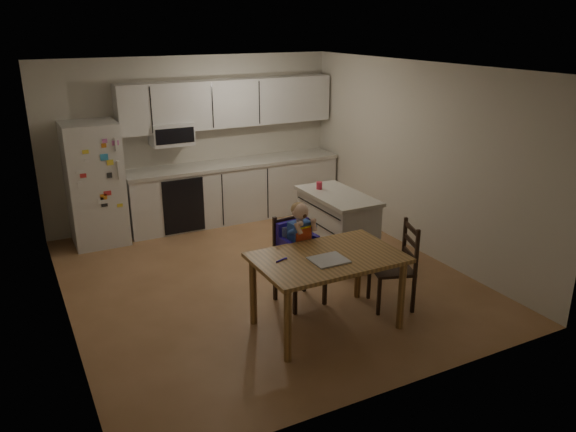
# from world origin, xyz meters

# --- Properties ---
(room) EXTENTS (4.52, 5.01, 2.51)m
(room) POSITION_xyz_m (0.00, 0.48, 1.25)
(room) COLOR #92633B
(room) RESTS_ON ground
(refrigerator) EXTENTS (0.72, 0.70, 1.70)m
(refrigerator) POSITION_xyz_m (-1.55, 2.15, 0.85)
(refrigerator) COLOR silver
(refrigerator) RESTS_ON ground
(kitchen_run) EXTENTS (3.37, 0.62, 2.15)m
(kitchen_run) POSITION_xyz_m (0.50, 2.24, 0.88)
(kitchen_run) COLOR silver
(kitchen_run) RESTS_ON ground
(kitchen_island) EXTENTS (0.63, 1.20, 0.89)m
(kitchen_island) POSITION_xyz_m (1.11, 0.11, 0.45)
(kitchen_island) COLOR silver
(kitchen_island) RESTS_ON ground
(red_cup) EXTENTS (0.08, 0.08, 0.10)m
(red_cup) POSITION_xyz_m (1.01, 0.42, 0.93)
(red_cup) COLOR #CF2A42
(red_cup) RESTS_ON kitchen_island
(dining_table) EXTENTS (1.45, 0.93, 0.78)m
(dining_table) POSITION_xyz_m (0.09, -1.32, 0.67)
(dining_table) COLOR brown
(dining_table) RESTS_ON ground
(napkin) EXTENTS (0.34, 0.30, 0.01)m
(napkin) POSITION_xyz_m (0.04, -1.42, 0.79)
(napkin) COLOR #B9B9BE
(napkin) RESTS_ON dining_table
(toddler_spoon) EXTENTS (0.12, 0.06, 0.02)m
(toddler_spoon) POSITION_xyz_m (-0.38, -1.21, 0.79)
(toddler_spoon) COLOR #2C1CB2
(toddler_spoon) RESTS_ON dining_table
(chair_booster) EXTENTS (0.48, 0.48, 1.16)m
(chair_booster) POSITION_xyz_m (0.09, -0.70, 0.70)
(chair_booster) COLOR black
(chair_booster) RESTS_ON ground
(chair_side) EXTENTS (0.54, 0.54, 0.95)m
(chair_side) POSITION_xyz_m (1.03, -1.30, 0.54)
(chair_side) COLOR black
(chair_side) RESTS_ON ground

